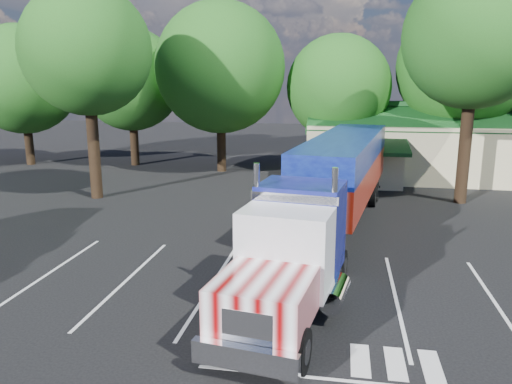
% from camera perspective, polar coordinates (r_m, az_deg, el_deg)
% --- Properties ---
extents(ground, '(120.00, 120.00, 0.00)m').
position_cam_1_polar(ground, '(23.67, -1.40, -4.97)').
color(ground, black).
rests_on(ground, ground).
extents(event_hall, '(24.20, 14.12, 5.55)m').
position_cam_1_polar(event_hall, '(41.29, 22.87, 4.84)').
color(event_hall, '#C2B590').
rests_on(event_hall, ground).
extents(tree_row_a, '(9.00, 9.00, 11.68)m').
position_cam_1_polar(tree_row_a, '(46.76, -25.12, 11.57)').
color(tree_row_a, black).
rests_on(tree_row_a, ground).
extents(tree_row_b, '(8.40, 8.40, 11.35)m').
position_cam_1_polar(tree_row_b, '(43.53, -14.10, 12.33)').
color(tree_row_b, black).
rests_on(tree_row_b, ground).
extents(tree_row_c, '(10.00, 10.00, 13.05)m').
position_cam_1_polar(tree_row_c, '(39.44, -4.12, 13.97)').
color(tree_row_c, black).
rests_on(tree_row_c, ground).
extents(tree_row_d, '(8.00, 8.00, 10.60)m').
position_cam_1_polar(tree_row_d, '(39.60, 9.41, 11.72)').
color(tree_row_d, black).
rests_on(tree_row_d, ground).
extents(tree_row_e, '(9.60, 9.60, 12.90)m').
position_cam_1_polar(tree_row_e, '(41.02, 22.51, 13.08)').
color(tree_row_e, black).
rests_on(tree_row_e, ground).
extents(tree_near_left, '(7.60, 7.60, 12.65)m').
position_cam_1_polar(tree_near_left, '(31.84, -18.78, 15.02)').
color(tree_near_left, black).
rests_on(tree_near_left, ground).
extents(tree_near_right, '(8.00, 8.00, 13.50)m').
position_cam_1_polar(tree_near_right, '(31.49, 23.75, 15.85)').
color(tree_near_right, black).
rests_on(tree_near_right, ground).
extents(semi_truck, '(6.08, 22.30, 4.64)m').
position_cam_1_polar(semi_truck, '(22.90, 8.96, 1.06)').
color(semi_truck, black).
rests_on(semi_truck, ground).
extents(woman, '(0.68, 0.81, 1.90)m').
position_cam_1_polar(woman, '(23.14, 2.48, -2.94)').
color(woman, black).
rests_on(woman, ground).
extents(bicycle, '(1.25, 2.02, 1.00)m').
position_cam_1_polar(bicycle, '(29.66, 4.51, -0.33)').
color(bicycle, black).
rests_on(bicycle, ground).
extents(silver_sedan, '(3.82, 1.53, 1.23)m').
position_cam_1_polar(silver_sedan, '(36.99, 16.85, 1.97)').
color(silver_sedan, '#ABAEB3').
rests_on(silver_sedan, ground).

